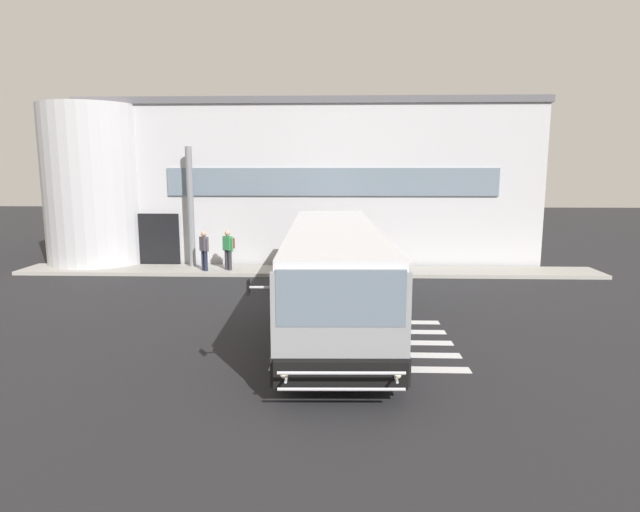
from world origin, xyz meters
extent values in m
cube|color=#232326|center=(0.00, 0.00, -0.01)|extent=(80.00, 90.00, 0.02)
cube|color=silver|center=(2.00, -6.00, 0.00)|extent=(4.40, 0.36, 0.01)
cube|color=silver|center=(2.00, -5.10, 0.00)|extent=(4.40, 0.36, 0.01)
cube|color=silver|center=(2.00, -4.20, 0.00)|extent=(4.40, 0.36, 0.01)
cube|color=silver|center=(2.00, -3.30, 0.00)|extent=(4.40, 0.36, 0.01)
cube|color=silver|center=(2.00, -2.40, 0.00)|extent=(4.40, 0.36, 0.01)
cube|color=#B7B7BC|center=(0.00, 12.00, 3.56)|extent=(20.40, 12.00, 7.12)
cube|color=#56565B|center=(0.00, 12.00, 7.27)|extent=(20.60, 12.20, 0.30)
cylinder|color=#B7B7BC|center=(-9.70, 6.50, 3.56)|extent=(4.40, 4.40, 7.12)
cube|color=black|center=(-6.70, 5.95, 1.20)|extent=(1.80, 0.16, 2.40)
cube|color=slate|center=(1.00, 5.96, 3.80)|extent=(14.40, 0.10, 1.20)
cube|color=#9E9B93|center=(0.00, 4.80, 0.07)|extent=(24.40, 2.00, 0.15)
cylinder|color=slate|center=(-5.08, 5.40, 2.72)|extent=(0.28, 0.28, 5.15)
cube|color=gray|center=(1.17, -1.91, 1.42)|extent=(2.93, 11.85, 2.15)
cube|color=black|center=(1.17, -1.91, 0.62)|extent=(2.97, 11.89, 0.55)
cube|color=silver|center=(1.17, -1.91, 2.60)|extent=(2.82, 11.64, 0.20)
cube|color=slate|center=(1.36, -7.74, 2.02)|extent=(2.35, 0.20, 1.05)
cube|color=slate|center=(2.45, -1.56, 1.92)|extent=(0.38, 10.57, 0.95)
cube|color=slate|center=(-0.13, -1.65, 1.92)|extent=(0.38, 10.57, 0.95)
cube|color=black|center=(1.36, -7.74, 2.38)|extent=(2.15, 0.17, 0.28)
cube|color=black|center=(1.36, -7.87, 0.63)|extent=(2.46, 0.28, 0.52)
sphere|color=beige|center=(2.39, -7.87, 0.65)|extent=(0.18, 0.18, 0.18)
sphere|color=beige|center=(0.34, -7.94, 0.65)|extent=(0.18, 0.18, 0.18)
cylinder|color=#B7B7BF|center=(-0.14, -7.59, 2.17)|extent=(0.40, 0.06, 0.05)
cube|color=black|center=(-0.34, -7.59, 2.17)|extent=(0.05, 0.20, 0.28)
cylinder|color=black|center=(2.48, -5.95, 0.50)|extent=(0.33, 1.01, 1.00)
cylinder|color=black|center=(0.13, -6.03, 0.50)|extent=(0.33, 1.01, 1.00)
cylinder|color=black|center=(2.26, 0.82, 0.50)|extent=(0.33, 1.01, 1.00)
cylinder|color=black|center=(-0.09, 0.74, 0.50)|extent=(0.33, 1.01, 1.00)
cylinder|color=black|center=(2.22, 2.12, 0.50)|extent=(0.33, 1.01, 1.00)
cylinder|color=black|center=(-0.13, 2.04, 0.50)|extent=(0.33, 1.01, 1.00)
cylinder|color=#B7B7BF|center=(1.37, -8.24, 0.50)|extent=(2.25, 0.13, 0.06)
cylinder|color=#B7B7BF|center=(1.37, -8.24, 0.80)|extent=(2.25, 0.13, 0.06)
cylinder|color=#B7B7BF|center=(2.34, -8.01, 0.65)|extent=(0.07, 0.50, 0.05)
cylinder|color=#B7B7BF|center=(0.39, -8.07, 0.65)|extent=(0.07, 0.50, 0.05)
cylinder|color=#1E2338|center=(-4.21, 4.29, 0.57)|extent=(0.15, 0.15, 0.85)
cylinder|color=#1E2338|center=(-4.35, 4.43, 0.57)|extent=(0.15, 0.15, 0.85)
cube|color=#4C4751|center=(-4.28, 4.36, 1.29)|extent=(0.43, 0.42, 0.58)
sphere|color=tan|center=(-4.28, 4.36, 1.71)|extent=(0.23, 0.23, 0.23)
cylinder|color=#4C4751|center=(-4.10, 4.19, 1.24)|extent=(0.09, 0.09, 0.55)
cylinder|color=#4C4751|center=(-4.46, 4.53, 1.24)|extent=(0.09, 0.09, 0.55)
cylinder|color=#2D2D33|center=(-3.24, 4.50, 0.57)|extent=(0.15, 0.15, 0.85)
cylinder|color=#2D2D33|center=(-3.41, 4.61, 0.57)|extent=(0.15, 0.15, 0.85)
cube|color=#338C4C|center=(-3.32, 4.55, 1.29)|extent=(0.44, 0.39, 0.58)
sphere|color=tan|center=(-3.32, 4.55, 1.71)|extent=(0.23, 0.23, 0.23)
cylinder|color=#338C4C|center=(-3.11, 4.42, 1.24)|extent=(0.09, 0.09, 0.55)
cylinder|color=#338C4C|center=(-3.53, 4.69, 1.24)|extent=(0.09, 0.09, 0.55)
cube|color=maroon|center=(-3.23, 4.70, 1.27)|extent=(0.35, 0.32, 0.44)
camera|label=1|loc=(1.31, -16.89, 4.30)|focal=29.29mm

